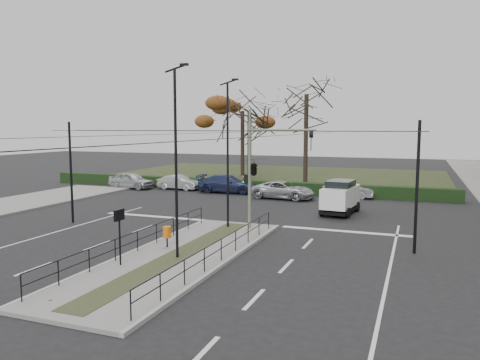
% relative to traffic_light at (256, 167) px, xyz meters
% --- Properties ---
extents(ground, '(140.00, 140.00, 0.00)m').
position_rel_traffic_light_xyz_m(ground, '(-1.38, -3.71, -3.55)').
color(ground, black).
rests_on(ground, ground).
extents(median_island, '(4.40, 15.00, 0.14)m').
position_rel_traffic_light_xyz_m(median_island, '(-1.38, -6.21, -3.48)').
color(median_island, slate).
rests_on(median_island, ground).
extents(park, '(38.00, 26.00, 0.10)m').
position_rel_traffic_light_xyz_m(park, '(-7.38, 28.29, -3.50)').
color(park, black).
rests_on(park, ground).
extents(hedge, '(38.00, 1.00, 1.00)m').
position_rel_traffic_light_xyz_m(hedge, '(-7.38, 14.89, -3.05)').
color(hedge, black).
rests_on(hedge, ground).
extents(median_railing, '(4.14, 13.24, 0.92)m').
position_rel_traffic_light_xyz_m(median_railing, '(-1.38, -6.31, -2.57)').
color(median_railing, black).
rests_on(median_railing, median_island).
extents(catenary, '(20.00, 34.00, 6.00)m').
position_rel_traffic_light_xyz_m(catenary, '(-1.38, -2.09, -0.12)').
color(catenary, black).
rests_on(catenary, ground).
extents(traffic_light, '(4.01, 2.25, 5.85)m').
position_rel_traffic_light_xyz_m(traffic_light, '(0.00, 0.00, 0.00)').
color(traffic_light, '#69765A').
rests_on(traffic_light, median_island).
extents(litter_bin, '(0.38, 0.38, 0.96)m').
position_rel_traffic_light_xyz_m(litter_bin, '(-2.55, -5.19, -2.72)').
color(litter_bin, black).
rests_on(litter_bin, median_island).
extents(info_panel, '(0.13, 0.59, 2.28)m').
position_rel_traffic_light_xyz_m(info_panel, '(-2.89, -8.38, -1.62)').
color(info_panel, black).
rests_on(info_panel, median_island).
extents(streetlamp_median_near, '(0.68, 0.14, 8.12)m').
position_rel_traffic_light_xyz_m(streetlamp_median_near, '(-1.24, -6.59, 0.72)').
color(streetlamp_median_near, black).
rests_on(streetlamp_median_near, median_island).
extents(streetlamp_median_far, '(0.68, 0.14, 8.14)m').
position_rel_traffic_light_xyz_m(streetlamp_median_far, '(-1.57, -0.10, 0.74)').
color(streetlamp_median_far, black).
rests_on(streetlamp_median_far, median_island).
extents(parked_car_first, '(4.60, 2.21, 1.52)m').
position_rel_traffic_light_xyz_m(parked_car_first, '(-16.71, 12.94, -2.79)').
color(parked_car_first, '#A8ABAF').
rests_on(parked_car_first, ground).
extents(parked_car_second, '(4.07, 1.60, 1.32)m').
position_rel_traffic_light_xyz_m(parked_car_second, '(-12.18, 13.82, -2.89)').
color(parked_car_second, '#A8ABAF').
rests_on(parked_car_second, ground).
extents(parked_car_third, '(5.44, 2.44, 1.55)m').
position_rel_traffic_light_xyz_m(parked_car_third, '(-7.22, 13.52, -2.77)').
color(parked_car_third, '#222A4F').
rests_on(parked_car_third, ground).
extents(parked_car_fourth, '(5.17, 2.69, 1.39)m').
position_rel_traffic_light_xyz_m(parked_car_fourth, '(-1.75, 11.90, -2.85)').
color(parked_car_fourth, '#A8ABAF').
rests_on(parked_car_fourth, ground).
extents(white_van, '(2.22, 4.19, 2.22)m').
position_rel_traffic_light_xyz_m(white_van, '(3.52, 6.94, -2.38)').
color(white_van, white).
rests_on(white_van, ground).
extents(rust_tree, '(8.96, 8.96, 9.76)m').
position_rel_traffic_light_xyz_m(rust_tree, '(-10.69, 26.39, 3.96)').
color(rust_tree, black).
rests_on(rust_tree, park).
extents(bare_tree_center, '(6.21, 6.21, 11.77)m').
position_rel_traffic_light_xyz_m(bare_tree_center, '(-2.45, 22.65, 4.76)').
color(bare_tree_center, black).
rests_on(bare_tree_center, park).
extents(bare_tree_near, '(6.43, 6.43, 9.54)m').
position_rel_traffic_light_xyz_m(bare_tree_near, '(-8.40, 22.37, 3.20)').
color(bare_tree_near, black).
rests_on(bare_tree_near, park).
extents(parked_car_fifth, '(4.02, 1.45, 1.32)m').
position_rel_traffic_light_xyz_m(parked_car_fifth, '(3.05, 14.29, -2.89)').
color(parked_car_fifth, '#A8ABAF').
rests_on(parked_car_fifth, ground).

